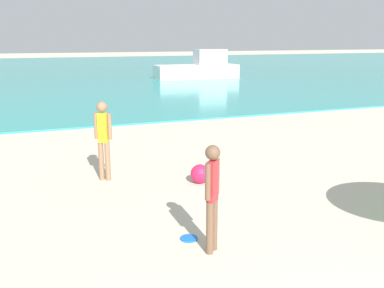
{
  "coord_description": "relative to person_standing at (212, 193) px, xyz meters",
  "views": [
    {
      "loc": [
        -3.18,
        -1.33,
        3.02
      ],
      "look_at": [
        -0.25,
        6.19,
        1.05
      ],
      "focal_mm": 40.38,
      "sensor_mm": 36.0,
      "label": 1
    }
  ],
  "objects": [
    {
      "name": "person_standing",
      "position": [
        0.0,
        0.0,
        0.0
      ],
      "size": [
        0.3,
        0.27,
        1.6
      ],
      "rotation": [
        0.0,
        0.0,
        0.7
      ],
      "color": "brown",
      "rests_on": "ground"
    },
    {
      "name": "frisbee",
      "position": [
        -0.17,
        0.48,
        -0.9
      ],
      "size": [
        0.27,
        0.27,
        0.03
      ],
      "primitive_type": "cylinder",
      "color": "blue",
      "rests_on": "ground"
    },
    {
      "name": "beach_ball",
      "position": [
        1.01,
        2.91,
        -0.7
      ],
      "size": [
        0.41,
        0.41,
        0.41
      ],
      "primitive_type": "sphere",
      "color": "#E51E4C",
      "rests_on": "ground"
    },
    {
      "name": "boat_far",
      "position": [
        10.42,
        25.92,
        -0.1
      ],
      "size": [
        6.43,
        2.13,
        2.18
      ],
      "rotation": [
        0.0,
        0.0,
        3.13
      ],
      "color": "white",
      "rests_on": "water"
    },
    {
      "name": "water",
      "position": [
        0.83,
        39.73,
        -0.88
      ],
      "size": [
        160.0,
        60.0,
        0.06
      ],
      "primitive_type": "cube",
      "color": "teal",
      "rests_on": "ground"
    },
    {
      "name": "person_distant",
      "position": [
        -0.85,
        3.86,
        0.08
      ],
      "size": [
        0.34,
        0.27,
        1.74
      ],
      "rotation": [
        0.0,
        0.0,
        5.67
      ],
      "color": "#936B4C",
      "rests_on": "ground"
    }
  ]
}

